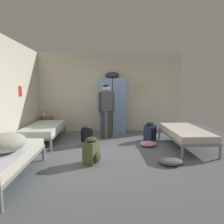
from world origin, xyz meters
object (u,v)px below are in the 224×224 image
(clothes_pile_grey, at_px, (170,161))
(backpack_olive, at_px, (92,151))
(bed_right, at_px, (185,133))
(bed_left_rear, at_px, (44,129))
(lotion_bottle, at_px, (48,115))
(bed_left_front, at_px, (1,158))
(backpack_black, at_px, (87,136))
(locker_bank, at_px, (112,105))
(shelf_unit, at_px, (46,123))
(person_traveler, at_px, (106,106))
(water_bottle, at_px, (44,114))
(bedding_heap, at_px, (5,143))
(backpack_navy, at_px, (150,132))
(clothes_pile_pink, at_px, (148,144))

(clothes_pile_grey, bearing_deg, backpack_olive, 176.31)
(bed_right, xyz_separation_m, backpack_olive, (-2.37, -1.08, -0.12))
(bed_right, bearing_deg, clothes_pile_grey, -123.02)
(bed_left_rear, relative_size, lotion_bottle, 12.46)
(bed_left_front, height_order, backpack_black, backpack_black)
(bed_right, xyz_separation_m, clothes_pile_grey, (-0.77, -1.18, -0.31))
(locker_bank, bearing_deg, shelf_unit, 179.77)
(locker_bank, height_order, clothes_pile_grey, locker_bank)
(person_traveler, relative_size, water_bottle, 8.39)
(backpack_black, bearing_deg, person_traveler, 55.11)
(water_bottle, distance_m, backpack_black, 2.26)
(bed_left_rear, height_order, lotion_bottle, lotion_bottle)
(bedding_heap, bearing_deg, water_bottle, 96.32)
(locker_bank, relative_size, bed_left_front, 1.09)
(lotion_bottle, bearing_deg, bed_left_rear, -80.79)
(bed_left_rear, bearing_deg, shelf_unit, 102.26)
(bed_right, height_order, bed_left_front, same)
(bed_right, distance_m, clothes_pile_grey, 1.44)
(shelf_unit, height_order, bed_right, shelf_unit)
(bed_left_rear, height_order, water_bottle, water_bottle)
(backpack_navy, bearing_deg, clothes_pile_pink, -106.10)
(person_traveler, relative_size, backpack_olive, 2.99)
(bed_left_front, bearing_deg, clothes_pile_grey, 11.17)
(bedding_heap, bearing_deg, bed_right, 25.34)
(locker_bank, bearing_deg, clothes_pile_grey, -70.32)
(locker_bank, xyz_separation_m, clothes_pile_pink, (0.89, -1.71, -0.90))
(lotion_bottle, distance_m, clothes_pile_pink, 3.54)
(lotion_bottle, height_order, backpack_olive, lotion_bottle)
(bed_left_front, bearing_deg, water_bottle, 95.21)
(lotion_bottle, xyz_separation_m, clothes_pile_grey, (3.24, -2.96, -0.57))
(locker_bank, bearing_deg, backpack_black, -115.69)
(locker_bank, distance_m, lotion_bottle, 2.20)
(shelf_unit, relative_size, bed_left_rear, 0.30)
(person_traveler, xyz_separation_m, clothes_pile_pink, (1.10, -0.93, -0.92))
(backpack_black, height_order, clothes_pile_pink, backpack_black)
(bed_right, height_order, backpack_navy, backpack_navy)
(clothes_pile_grey, bearing_deg, water_bottle, 138.36)
(bed_left_rear, distance_m, bedding_heap, 2.46)
(bed_left_rear, distance_m, clothes_pile_grey, 3.59)
(backpack_olive, relative_size, clothes_pile_grey, 1.11)
(bed_left_rear, height_order, backpack_navy, backpack_navy)
(clothes_pile_grey, xyz_separation_m, clothes_pile_pink, (-0.18, 1.28, -0.00))
(water_bottle, distance_m, clothes_pile_grey, 4.58)
(bed_left_front, height_order, person_traveler, person_traveler)
(bedding_heap, height_order, backpack_black, bedding_heap)
(locker_bank, height_order, lotion_bottle, locker_bank)
(bedding_heap, bearing_deg, bed_left_front, -174.76)
(person_traveler, xyz_separation_m, water_bottle, (-2.11, 0.81, -0.33))
(locker_bank, relative_size, person_traveler, 1.26)
(person_traveler, relative_size, lotion_bottle, 10.77)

